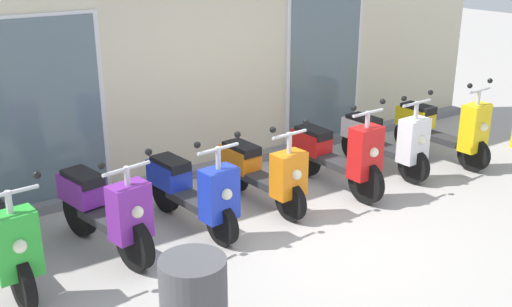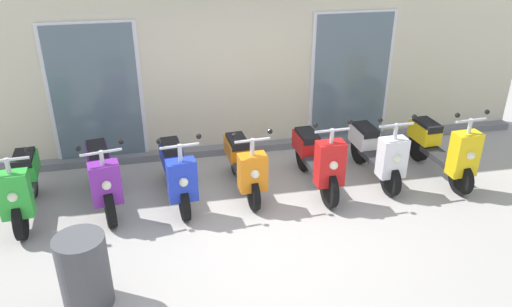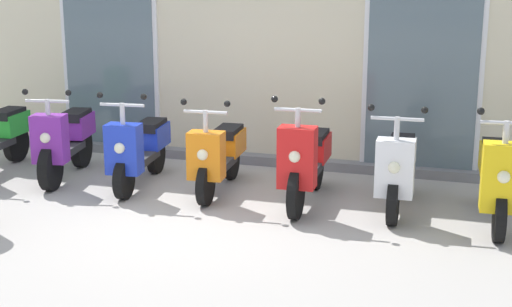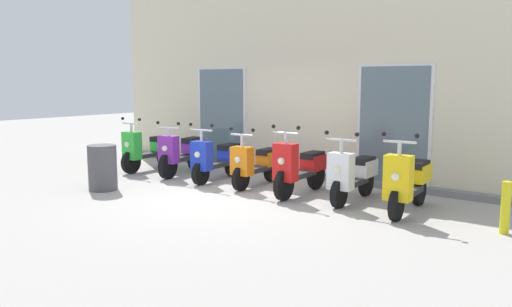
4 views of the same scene
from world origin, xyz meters
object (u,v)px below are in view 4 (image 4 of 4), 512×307
(scooter_green, at_px, (148,149))
(scooter_yellow, at_px, (408,181))
(trash_bin, at_px, (103,168))
(scooter_purple, at_px, (182,153))
(traffic_cone, at_px, (105,157))
(scooter_orange, at_px, (257,163))
(scooter_white, at_px, (353,174))
(scooter_red, at_px, (300,167))
(scooter_blue, at_px, (217,158))
(curb_bollard, at_px, (506,208))

(scooter_green, height_order, scooter_yellow, scooter_yellow)
(scooter_green, height_order, trash_bin, scooter_green)
(scooter_purple, relative_size, trash_bin, 1.87)
(scooter_green, bearing_deg, traffic_cone, -159.18)
(scooter_orange, distance_m, scooter_white, 2.04)
(scooter_purple, xyz_separation_m, scooter_white, (4.02, -0.01, -0.01))
(traffic_cone, bearing_deg, scooter_purple, 12.24)
(scooter_red, relative_size, trash_bin, 1.98)
(scooter_purple, bearing_deg, scooter_blue, -0.95)
(scooter_yellow, bearing_deg, scooter_green, 178.84)
(scooter_blue, xyz_separation_m, scooter_yellow, (4.02, -0.16, 0.04))
(scooter_orange, distance_m, trash_bin, 2.86)
(scooter_purple, height_order, trash_bin, scooter_purple)
(scooter_orange, bearing_deg, scooter_white, -1.19)
(scooter_white, xyz_separation_m, traffic_cone, (-6.07, -0.43, -0.20))
(scooter_blue, bearing_deg, scooter_orange, 2.87)
(scooter_white, bearing_deg, trash_bin, -154.39)
(scooter_blue, xyz_separation_m, curb_bollard, (5.43, -0.41, -0.11))
(scooter_yellow, distance_m, curb_bollard, 1.44)
(scooter_blue, relative_size, scooter_yellow, 0.97)
(scooter_green, distance_m, curb_bollard, 7.47)
(scooter_green, bearing_deg, scooter_orange, 1.66)
(scooter_green, height_order, curb_bollard, scooter_green)
(scooter_orange, relative_size, scooter_red, 0.92)
(scooter_red, xyz_separation_m, scooter_white, (0.98, 0.10, -0.03))
(scooter_purple, distance_m, scooter_orange, 1.98)
(scooter_red, bearing_deg, scooter_green, 179.24)
(scooter_blue, relative_size, scooter_orange, 1.02)
(scooter_green, relative_size, scooter_orange, 1.03)
(scooter_blue, xyz_separation_m, traffic_cone, (-3.06, -0.43, -0.20))
(scooter_orange, relative_size, scooter_yellow, 0.95)
(trash_bin, bearing_deg, scooter_purple, 88.20)
(scooter_purple, distance_m, scooter_red, 3.04)
(scooter_red, bearing_deg, traffic_cone, -176.23)
(scooter_blue, distance_m, traffic_cone, 3.09)
(scooter_purple, xyz_separation_m, traffic_cone, (-2.05, -0.44, -0.22))
(trash_bin, bearing_deg, curb_bollard, 13.29)
(curb_bollard, bearing_deg, traffic_cone, -179.91)
(scooter_purple, relative_size, curb_bollard, 2.23)
(scooter_yellow, bearing_deg, scooter_white, 170.58)
(scooter_red, bearing_deg, scooter_orange, 172.45)
(scooter_green, distance_m, scooter_blue, 2.03)
(scooter_blue, xyz_separation_m, scooter_orange, (0.97, 0.05, -0.01))
(scooter_red, height_order, curb_bollard, scooter_red)
(scooter_white, xyz_separation_m, curb_bollard, (2.42, -0.42, -0.11))
(scooter_red, relative_size, scooter_white, 1.08)
(scooter_red, bearing_deg, scooter_yellow, -1.96)
(scooter_white, distance_m, trash_bin, 4.53)
(curb_bollard, bearing_deg, scooter_orange, 174.07)
(scooter_orange, bearing_deg, scooter_purple, -179.07)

